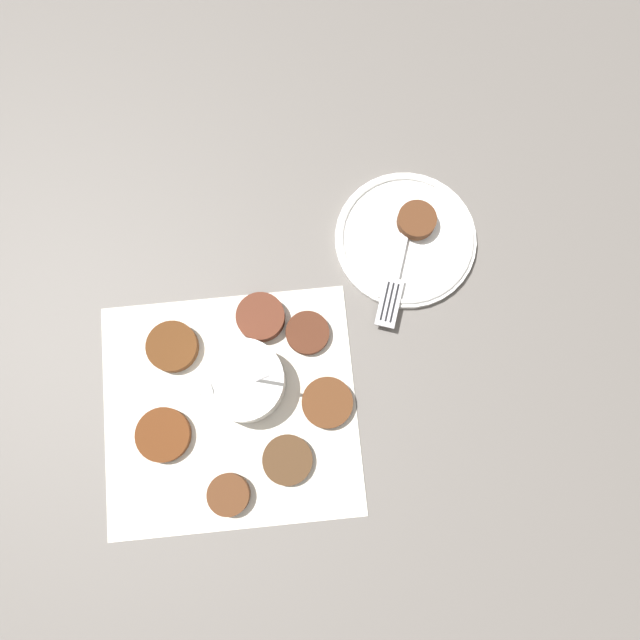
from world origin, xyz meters
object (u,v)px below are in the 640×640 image
Objects in this scene: serving_plate at (405,239)px; sauce_bowl at (244,383)px; fritter_on_plate at (417,220)px; fork at (395,278)px.

sauce_bowl is at bearing 25.63° from serving_plate.
fritter_on_plate is at bearing -153.23° from sauce_bowl.
fork reaches higher than serving_plate.
serving_plate is 0.03m from fritter_on_plate.
fritter_on_plate reaches higher than fork.
fritter_on_plate is 0.33× the size of fork.
fritter_on_plate reaches higher than serving_plate.
sauce_bowl reaches higher than serving_plate.
fritter_on_plate is at bearing -128.48° from fork.
fritter_on_plate is 0.09m from fork.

